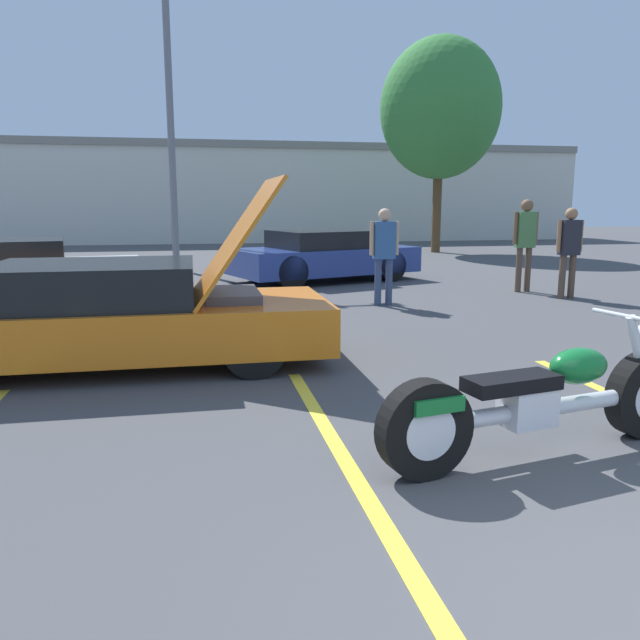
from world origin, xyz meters
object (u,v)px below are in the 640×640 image
show_car_hood_open (116,315)px  spectator_midground (525,237)px  spectator_by_show_car (384,248)px  spectator_far_lot (569,245)px  parked_car_left_row (14,272)px  tree_background (440,109)px  parked_car_right_row (323,256)px  light_pole (172,96)px  motorcycle (542,402)px

show_car_hood_open → spectator_midground: size_ratio=2.54×
show_car_hood_open → spectator_midground: show_car_hood_open is taller
spectator_by_show_car → spectator_far_lot: size_ratio=1.00×
show_car_hood_open → parked_car_left_row: (-2.34, 5.12, -0.03)m
tree_background → show_car_hood_open: 17.74m
parked_car_left_row → spectator_by_show_car: 6.69m
parked_car_right_row → spectator_far_lot: size_ratio=2.70×
tree_background → spectator_by_show_car: bearing=-116.0°
light_pole → parked_car_right_row: light_pole is taller
show_car_hood_open → spectator_by_show_car: show_car_hood_open is taller
spectator_far_lot → tree_background: bearing=80.8°
tree_background → motorcycle: 19.19m
spectator_midground → parked_car_left_row: bearing=175.7°
spectator_midground → light_pole: bearing=140.7°
spectator_far_lot → light_pole: bearing=137.5°
spectator_by_show_car → show_car_hood_open: bearing=-140.6°
spectator_midground → spectator_far_lot: (0.34, -0.98, -0.11)m
parked_car_right_row → spectator_midground: bearing=-54.1°
tree_background → show_car_hood_open: (-9.45, -14.36, -4.41)m
motorcycle → spectator_midground: 8.67m
light_pole → parked_car_left_row: light_pole is taller
motorcycle → spectator_midground: (4.10, 7.60, 0.71)m
parked_car_left_row → spectator_far_lot: spectator_far_lot is taller
parked_car_right_row → show_car_hood_open: bearing=-137.7°
tree_background → spectator_midground: 10.89m
light_pole → parked_car_right_row: (3.27, -3.12, -3.87)m
light_pole → parked_car_right_row: bearing=-43.6°
spectator_far_lot → spectator_midground: bearing=109.1°
spectator_by_show_car → spectator_midground: size_ratio=0.91×
parked_car_left_row → tree_background: bearing=27.6°
parked_car_right_row → parked_car_left_row: bearing=177.1°
spectator_midground → motorcycle: bearing=-118.3°
parked_car_left_row → spectator_by_show_car: spectator_by_show_car is taller
motorcycle → spectator_midground: bearing=50.8°
spectator_by_show_car → parked_car_left_row: bearing=164.7°
show_car_hood_open → parked_car_left_row: 5.63m
tree_background → parked_car_right_row: tree_background is taller
spectator_midground → spectator_by_show_car: bearing=-162.4°
parked_car_left_row → show_car_hood_open: bearing=-75.9°
tree_background → show_car_hood_open: bearing=-123.3°
light_pole → motorcycle: size_ratio=3.13×
show_car_hood_open → spectator_far_lot: 8.41m
parked_car_left_row → spectator_far_lot: (10.02, -1.71, 0.46)m
motorcycle → parked_car_right_row: bearing=76.3°
motorcycle → parked_car_right_row: (0.51, 10.11, 0.17)m
tree_background → spectator_midground: bearing=-102.0°
spectator_by_show_car → spectator_midground: bearing=17.6°
motorcycle → spectator_midground: spectator_midground is taller
spectator_by_show_car → spectator_midground: (3.24, 1.03, 0.11)m
show_car_hood_open → parked_car_right_row: 7.85m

